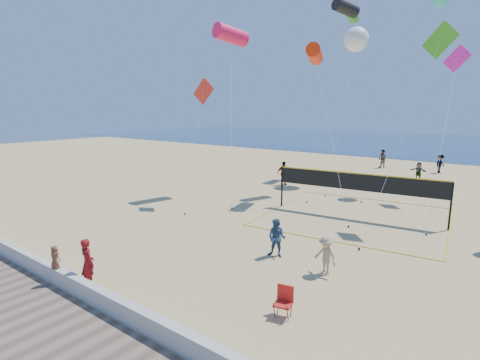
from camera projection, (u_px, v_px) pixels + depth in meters
The scene contains 22 objects.
ground at pixel (176, 274), 13.70m from camera, with size 120.00×120.00×0.00m, color tan.
ocean at pixel (450, 144), 62.27m from camera, with size 140.00×50.00×0.03m, color navy.
seawall at pixel (103, 300), 11.29m from camera, with size 32.00×0.30×0.60m, color beige.
boardwalk at pixel (36, 340), 9.78m from camera, with size 32.00×3.60×0.03m, color #705E4C.
woman at pixel (88, 263), 12.55m from camera, with size 0.63×0.41×1.73m, color maroon.
toddler at pixel (55, 257), 12.71m from camera, with size 0.40×0.26×0.81m, color brown.
bystander_a at pixel (277, 238), 15.18m from camera, with size 0.77×0.60×1.59m, color navy.
bystander_b at pixel (325, 255), 13.57m from camera, with size 0.94×0.54×1.45m, color tan.
far_person_0 at pixel (283, 173), 29.31m from camera, with size 1.09×0.46×1.86m, color gray.
far_person_1 at pixel (418, 171), 31.32m from camera, with size 1.41×0.45×1.52m, color gray.
far_person_3 at pixel (383, 159), 37.58m from camera, with size 0.90×0.70×1.85m, color gray.
far_person_4 at pixel (440, 164), 34.67m from camera, with size 1.11×0.64×1.72m, color gray.
camp_chair at pixel (284, 300), 10.87m from camera, with size 0.58×0.69×1.02m.
volleyball_net at pixel (358, 187), 20.58m from camera, with size 10.23×10.10×2.48m.
kite_0 at pixel (231, 35), 24.88m from camera, with size 3.64×4.90×11.44m.
kite_1 at pixel (346, 8), 25.49m from camera, with size 1.47×6.14×13.24m.
kite_2 at pixel (315, 54), 23.28m from camera, with size 5.21×5.55×9.87m.
kite_3 at pixel (203, 97), 22.56m from camera, with size 1.80×2.93×7.80m.
kite_4 at pixel (436, 50), 17.88m from camera, with size 2.24×6.02×10.06m.
kite_5 at pixel (456, 67), 23.04m from camera, with size 1.66×8.92×9.84m.
kite_6 at pixel (356, 39), 28.71m from camera, with size 2.18×7.11×12.07m.
kite_8 at pixel (351, 15), 31.14m from camera, with size 2.48×8.18×14.20m.
Camera 1 is at (9.57, -8.80, 6.01)m, focal length 28.00 mm.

